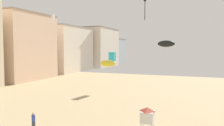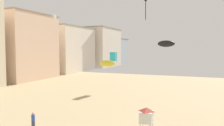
{
  "view_description": "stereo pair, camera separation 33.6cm",
  "coord_description": "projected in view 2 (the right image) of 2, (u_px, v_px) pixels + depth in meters",
  "views": [
    {
      "loc": [
        15.8,
        -4.65,
        7.71
      ],
      "look_at": [
        6.47,
        19.38,
        6.02
      ],
      "focal_mm": 36.17,
      "sensor_mm": 36.0,
      "label": 1
    },
    {
      "loc": [
        16.11,
        -4.52,
        7.71
      ],
      "look_at": [
        6.47,
        19.38,
        6.02
      ],
      "focal_mm": 36.17,
      "sensor_mm": 36.0,
      "label": 2
    }
  ],
  "objects": [
    {
      "name": "boardwalk_hotel_mid",
      "position": [
        21.0,
        47.0,
        56.6
      ],
      "size": [
        12.04,
        15.83,
        16.27
      ],
      "color": "beige",
      "rests_on": "ground"
    },
    {
      "name": "kite_flyer",
      "position": [
        33.0,
        120.0,
        21.45
      ],
      "size": [
        0.34,
        0.34,
        1.64
      ],
      "rotation": [
        0.0,
        0.0,
        2.89
      ],
      "color": "#383D4C",
      "rests_on": "ground"
    },
    {
      "name": "lifeguard_stand",
      "position": [
        147.0,
        115.0,
        19.71
      ],
      "size": [
        1.1,
        1.1,
        2.55
      ],
      "rotation": [
        0.0,
        0.0,
        0.35
      ],
      "color": "white",
      "rests_on": "ground"
    },
    {
      "name": "boardwalk_hotel_distant",
      "position": [
        96.0,
        47.0,
        96.23
      ],
      "size": [
        15.69,
        20.81,
        16.12
      ],
      "color": "silver",
      "rests_on": "ground"
    },
    {
      "name": "kite_yellow_parafoil",
      "position": [
        107.0,
        63.0,
        22.23
      ],
      "size": [
        1.62,
        0.45,
        0.63
      ],
      "color": "yellow"
    },
    {
      "name": "boardwalk_hotel_far",
      "position": [
        68.0,
        49.0,
        76.07
      ],
      "size": [
        11.39,
        19.67,
        14.86
      ],
      "color": "silver",
      "rests_on": "ground"
    },
    {
      "name": "kite_cyan_box",
      "position": [
        113.0,
        57.0,
        42.73
      ],
      "size": [
        1.1,
        1.1,
        1.73
      ],
      "color": "#2DB7CC"
    },
    {
      "name": "kite_white_box",
      "position": [
        54.0,
        17.0,
        44.08
      ],
      "size": [
        0.55,
        0.55,
        0.87
      ],
      "color": "white"
    },
    {
      "name": "boardwalk_hotel_furthest",
      "position": [
        114.0,
        51.0,
        116.19
      ],
      "size": [
        10.25,
        15.86,
        12.62
      ],
      "color": "#ADB7C1",
      "rests_on": "ground"
    },
    {
      "name": "kite_black_parafoil",
      "position": [
        166.0,
        44.0,
        23.7
      ],
      "size": [
        1.77,
        0.49,
        0.69
      ],
      "color": "black"
    }
  ]
}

